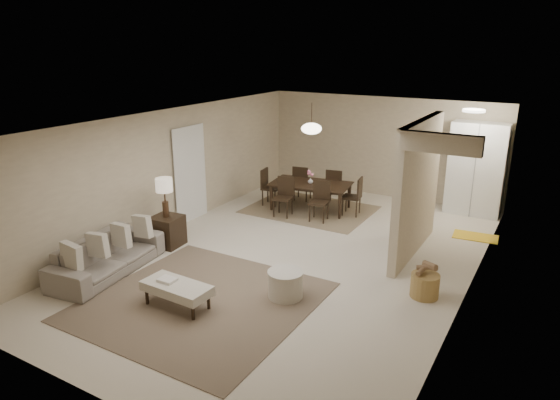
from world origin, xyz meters
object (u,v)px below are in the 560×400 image
Objects in this scene: pantry_cabinet at (477,169)px; sofa at (107,256)px; ottoman_bench at (177,288)px; side_table at (167,231)px; wicker_basket at (425,286)px; dining_table at (310,197)px; round_pouf at (285,285)px.

pantry_cabinet is 8.01m from sofa.
pantry_cabinet is at bearing -44.88° from sofa.
ottoman_bench is 1.83× the size of side_table.
side_table reaches higher than wicker_basket.
sofa is at bearing -115.53° from dining_table.
pantry_cabinet is 1.95× the size of ottoman_bench.
ottoman_bench is 5.04m from dining_table.
round_pouf is at bearing -12.36° from side_table.
ottoman_bench is at bearing -114.15° from pantry_cabinet.
dining_table reaches higher than round_pouf.
round_pouf is 1.27× the size of wicker_basket.
pantry_cabinet is at bearing 17.92° from dining_table.
dining_table is at bearing 111.84° from round_pouf.
wicker_basket is at bearing -88.74° from pantry_cabinet.
round_pouf is (1.24, 1.07, -0.09)m from ottoman_bench.
sofa reaches higher than wicker_basket.
side_table is at bearing -133.80° from pantry_cabinet.
sofa is at bearing -92.01° from side_table.
pantry_cabinet is 3.57× the size of side_table.
round_pouf is at bearing 42.53° from ottoman_bench.
pantry_cabinet is 4.59m from wicker_basket.
pantry_cabinet is 7.35m from ottoman_bench.
side_table is 3.59m from dining_table.
sofa is 3.15m from round_pouf.
ottoman_bench is at bearing -94.42° from dining_table.
sofa reaches higher than round_pouf.
dining_table is at bearing -153.73° from pantry_cabinet.
side_table is at bearing 137.50° from ottoman_bench.
side_table is 1.34× the size of wicker_basket.
ottoman_bench is 3.78m from wicker_basket.
pantry_cabinet is 3.77× the size of round_pouf.
side_table is 4.87m from wicker_basket.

